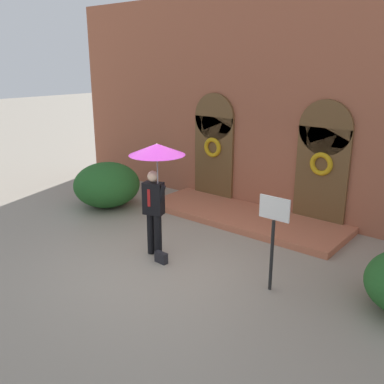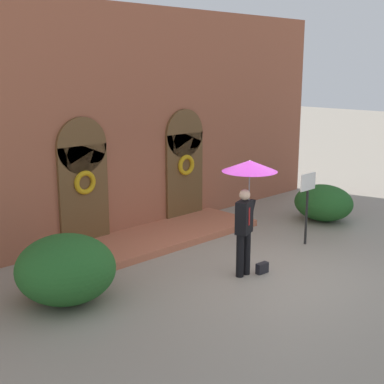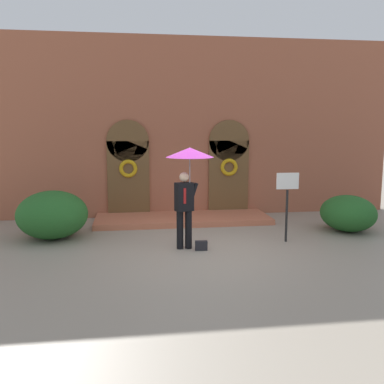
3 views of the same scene
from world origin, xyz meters
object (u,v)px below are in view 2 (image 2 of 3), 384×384
at_px(handbag, 262,268).
at_px(shrub_right, 323,203).
at_px(sign_post, 307,197).
at_px(shrub_left, 66,269).
at_px(person_with_umbrella, 248,183).

height_order(handbag, shrub_right, shrub_right).
relative_size(sign_post, shrub_left, 0.94).
relative_size(handbag, shrub_left, 0.15).
distance_m(person_with_umbrella, shrub_right, 4.90).
relative_size(person_with_umbrella, shrub_right, 1.44).
xyz_separation_m(handbag, sign_post, (2.21, 0.46, 1.05)).
relative_size(handbag, shrub_right, 0.17).
bearing_deg(shrub_left, shrub_right, -2.44).
xyz_separation_m(shrub_left, shrub_right, (7.87, -0.34, -0.12)).
bearing_deg(sign_post, person_with_umbrella, -174.09).
bearing_deg(sign_post, shrub_left, 168.52).
xyz_separation_m(handbag, shrub_left, (-3.58, 1.63, 0.50)).
xyz_separation_m(sign_post, shrub_right, (2.08, 0.84, -0.67)).
bearing_deg(person_with_umbrella, shrub_left, 156.60).
height_order(person_with_umbrella, shrub_right, person_with_umbrella).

